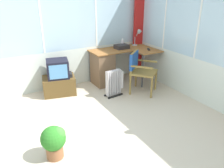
% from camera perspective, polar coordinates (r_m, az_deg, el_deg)
% --- Properties ---
extents(ground, '(5.72, 5.40, 0.06)m').
position_cam_1_polar(ground, '(3.33, -5.02, -15.51)').
color(ground, beige).
extents(north_window_panel, '(4.72, 0.07, 2.59)m').
position_cam_1_polar(north_window_panel, '(4.79, -17.27, 13.06)').
color(north_window_panel, silver).
rests_on(north_window_panel, ground).
extents(east_window_panel, '(0.07, 4.40, 2.59)m').
position_cam_1_polar(east_window_panel, '(4.25, 25.48, 10.74)').
color(east_window_panel, silver).
rests_on(east_window_panel, ground).
extents(curtain_corner, '(0.26, 0.09, 2.49)m').
position_cam_1_polar(curtain_corner, '(5.63, 6.77, 14.77)').
color(curtain_corner, red).
rests_on(curtain_corner, ground).
extents(desk, '(1.42, 0.93, 0.76)m').
position_cam_1_polar(desk, '(5.11, -1.57, 4.54)').
color(desk, '#965E2E').
rests_on(desk, ground).
extents(desk_lamp, '(0.23, 0.20, 0.39)m').
position_cam_1_polar(desk_lamp, '(5.50, 6.78, 12.22)').
color(desk_lamp, '#B2B7BC').
rests_on(desk_lamp, desk).
extents(tv_remote, '(0.11, 0.15, 0.02)m').
position_cam_1_polar(tv_remote, '(5.17, 9.20, 8.59)').
color(tv_remote, black).
rests_on(tv_remote, desk).
extents(spray_bottle, '(0.06, 0.06, 0.22)m').
position_cam_1_polar(spray_bottle, '(5.35, 2.65, 10.36)').
color(spray_bottle, silver).
rests_on(spray_bottle, desk).
extents(paper_tray, '(0.31, 0.24, 0.09)m').
position_cam_1_polar(paper_tray, '(5.21, 2.45, 9.36)').
color(paper_tray, '#2D2829').
rests_on(paper_tray, desk).
extents(wooden_armchair, '(0.68, 0.68, 0.86)m').
position_cam_1_polar(wooden_armchair, '(4.69, 6.67, 4.37)').
color(wooden_armchair, olive).
rests_on(wooden_armchair, ground).
extents(tv_on_stand, '(0.72, 0.57, 0.73)m').
position_cam_1_polar(tv_on_stand, '(4.75, -13.21, 1.19)').
color(tv_on_stand, brown).
rests_on(tv_on_stand, ground).
extents(space_heater, '(0.40, 0.20, 0.54)m').
position_cam_1_polar(space_heater, '(4.57, 0.67, 0.28)').
color(space_heater, silver).
rests_on(space_heater, ground).
extents(potted_plant, '(0.32, 0.32, 0.45)m').
position_cam_1_polar(potted_plant, '(3.05, -14.33, -13.53)').
color(potted_plant, '#985E3B').
rests_on(potted_plant, ground).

